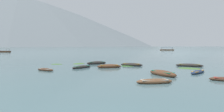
# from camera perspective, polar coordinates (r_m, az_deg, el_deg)

# --- Properties ---
(ground_plane) EXTENTS (6000.00, 6000.00, 0.00)m
(ground_plane) POSITION_cam_1_polar(r_m,az_deg,el_deg) (1506.02, -2.27, 3.24)
(ground_plane) COLOR slate
(mountain_1) EXTENTS (2364.04, 2364.04, 608.51)m
(mountain_1) POSITION_cam_1_polar(r_m,az_deg,el_deg) (1786.56, -27.25, 12.69)
(mountain_1) COLOR slate
(mountain_1) RESTS_ON ground
(mountain_2) EXTENTS (1158.77, 1158.77, 263.99)m
(mountain_2) POSITION_cam_1_polar(r_m,az_deg,el_deg) (1581.50, -5.41, 8.02)
(mountain_2) COLOR #56665B
(mountain_2) RESTS_ON ground
(mountain_3) EXTENTS (798.56, 798.56, 187.04)m
(mountain_3) POSITION_cam_1_polar(r_m,az_deg,el_deg) (1782.22, 23.76, 5.98)
(mountain_3) COLOR slate
(mountain_3) RESTS_ON ground
(rowboat_0) EXTENTS (3.97, 1.81, 0.70)m
(rowboat_0) POSITION_cam_1_polar(r_m,az_deg,el_deg) (27.63, -0.93, -3.42)
(rowboat_0) COLOR brown
(rowboat_0) RESTS_ON ground
(rowboat_1) EXTENTS (3.45, 3.24, 0.46)m
(rowboat_1) POSITION_cam_1_polar(r_m,az_deg,el_deg) (24.79, 26.49, -4.73)
(rowboat_1) COLOR navy
(rowboat_1) RESTS_ON ground
(rowboat_2) EXTENTS (3.16, 3.21, 0.52)m
(rowboat_2) POSITION_cam_1_polar(r_m,az_deg,el_deg) (27.55, -10.02, -3.61)
(rowboat_2) COLOR #2D2826
(rowboat_2) RESTS_ON ground
(rowboat_3) EXTENTS (4.08, 2.71, 0.64)m
(rowboat_3) POSITION_cam_1_polar(r_m,az_deg,el_deg) (30.34, 6.47, -2.87)
(rowboat_3) COLOR #2D2826
(rowboat_3) RESTS_ON ground
(rowboat_4) EXTENTS (4.02, 2.45, 0.69)m
(rowboat_4) POSITION_cam_1_polar(r_m,az_deg,el_deg) (33.31, -5.13, -2.28)
(rowboat_4) COLOR #2D2826
(rowboat_4) RESTS_ON ground
(rowboat_5) EXTENTS (4.53, 2.84, 0.61)m
(rowboat_5) POSITION_cam_1_polar(r_m,az_deg,el_deg) (32.10, 24.21, -2.82)
(rowboat_5) COLOR #2D2826
(rowboat_5) RESTS_ON ground
(rowboat_6) EXTENTS (3.58, 1.42, 0.51)m
(rowboat_6) POSITION_cam_1_polar(r_m,az_deg,el_deg) (16.80, 13.84, -8.15)
(rowboat_6) COLOR brown
(rowboat_6) RESTS_ON ground
(rowboat_8) EXTENTS (3.02, 4.09, 0.76)m
(rowboat_8) POSITION_cam_1_polar(r_m,az_deg,el_deg) (21.34, 16.36, -5.53)
(rowboat_8) COLOR brown
(rowboat_8) RESTS_ON ground
(rowboat_9) EXTENTS (3.09, 2.39, 0.44)m
(rowboat_9) POSITION_cam_1_polar(r_m,az_deg,el_deg) (26.14, -21.18, -4.22)
(rowboat_9) COLOR #4C3323
(rowboat_9) RESTS_ON ground
(ferry_0) EXTENTS (11.10, 6.90, 2.54)m
(ferry_0) POSITION_cam_1_polar(r_m,az_deg,el_deg) (143.24, 17.70, 1.99)
(ferry_0) COLOR brown
(ferry_0) RESTS_ON ground
(ferry_1) EXTENTS (7.43, 3.46, 2.54)m
(ferry_1) POSITION_cam_1_polar(r_m,az_deg,el_deg) (112.45, -32.25, 1.30)
(ferry_1) COLOR brown
(ferry_1) RESTS_ON ground
(weed_patch_0) EXTENTS (2.96, 3.34, 0.14)m
(weed_patch_0) POSITION_cam_1_polar(r_m,az_deg,el_deg) (34.35, -10.89, -2.52)
(weed_patch_0) COLOR #477033
(weed_patch_0) RESTS_ON ground
(weed_patch_1) EXTENTS (3.85, 3.40, 0.14)m
(weed_patch_1) POSITION_cam_1_polar(r_m,az_deg,el_deg) (29.27, 24.13, -3.77)
(weed_patch_1) COLOR #477033
(weed_patch_1) RESTS_ON ground
(weed_patch_2) EXTENTS (2.55, 1.93, 0.14)m
(weed_patch_2) POSITION_cam_1_polar(r_m,az_deg,el_deg) (34.40, -17.84, -2.61)
(weed_patch_2) COLOR #477033
(weed_patch_2) RESTS_ON ground
(weed_patch_4) EXTENTS (4.02, 3.76, 0.14)m
(weed_patch_4) POSITION_cam_1_polar(r_m,az_deg,el_deg) (30.46, 5.75, -3.22)
(weed_patch_4) COLOR #38662D
(weed_patch_4) RESTS_ON ground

